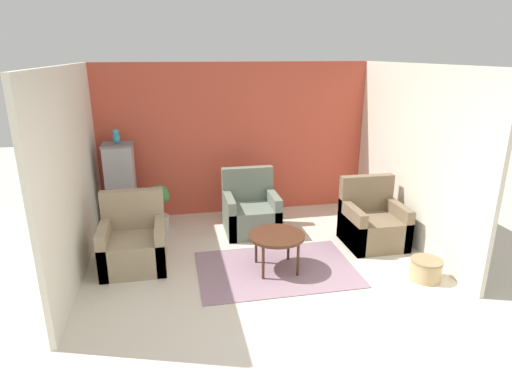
{
  "coord_description": "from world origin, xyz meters",
  "views": [
    {
      "loc": [
        -1.08,
        -3.69,
        2.7
      ],
      "look_at": [
        0.0,
        1.7,
        0.89
      ],
      "focal_mm": 30.0,
      "sensor_mm": 36.0,
      "label": 1
    }
  ],
  "objects_px": {
    "armchair_left": "(134,244)",
    "birdcage": "(121,187)",
    "coffee_table": "(277,238)",
    "wicker_basket": "(426,269)",
    "armchair_middle": "(251,212)",
    "parrot": "(116,137)",
    "potted_plant": "(160,202)",
    "armchair_right": "(372,224)"
  },
  "relations": [
    {
      "from": "armchair_left",
      "to": "birdcage",
      "type": "relative_size",
      "value": 0.7
    },
    {
      "from": "coffee_table",
      "to": "wicker_basket",
      "type": "distance_m",
      "value": 1.88
    },
    {
      "from": "armchair_middle",
      "to": "parrot",
      "type": "distance_m",
      "value": 2.35
    },
    {
      "from": "armchair_left",
      "to": "birdcage",
      "type": "distance_m",
      "value": 1.45
    },
    {
      "from": "coffee_table",
      "to": "potted_plant",
      "type": "relative_size",
      "value": 1.0
    },
    {
      "from": "armchair_left",
      "to": "parrot",
      "type": "bearing_deg",
      "value": 100.2
    },
    {
      "from": "armchair_left",
      "to": "wicker_basket",
      "type": "bearing_deg",
      "value": -16.97
    },
    {
      "from": "armchair_left",
      "to": "armchair_right",
      "type": "height_order",
      "value": "same"
    },
    {
      "from": "coffee_table",
      "to": "armchair_right",
      "type": "xyz_separation_m",
      "value": [
        1.57,
        0.51,
        -0.15
      ]
    },
    {
      "from": "armchair_middle",
      "to": "potted_plant",
      "type": "relative_size",
      "value": 1.34
    },
    {
      "from": "parrot",
      "to": "wicker_basket",
      "type": "bearing_deg",
      "value": -32.9
    },
    {
      "from": "coffee_table",
      "to": "armchair_left",
      "type": "height_order",
      "value": "armchair_left"
    },
    {
      "from": "coffee_table",
      "to": "armchair_middle",
      "type": "height_order",
      "value": "armchair_middle"
    },
    {
      "from": "armchair_left",
      "to": "armchair_right",
      "type": "bearing_deg",
      "value": 0.57
    },
    {
      "from": "coffee_table",
      "to": "potted_plant",
      "type": "bearing_deg",
      "value": 130.9
    },
    {
      "from": "parrot",
      "to": "potted_plant",
      "type": "xyz_separation_m",
      "value": [
        0.57,
        -0.14,
        -1.04
      ]
    },
    {
      "from": "armchair_right",
      "to": "armchair_middle",
      "type": "distance_m",
      "value": 1.85
    },
    {
      "from": "coffee_table",
      "to": "armchair_middle",
      "type": "xyz_separation_m",
      "value": [
        -0.09,
        1.32,
        -0.15
      ]
    },
    {
      "from": "armchair_right",
      "to": "potted_plant",
      "type": "xyz_separation_m",
      "value": [
        -3.05,
        1.2,
        0.13
      ]
    },
    {
      "from": "armchair_left",
      "to": "armchair_right",
      "type": "relative_size",
      "value": 1.0
    },
    {
      "from": "birdcage",
      "to": "potted_plant",
      "type": "height_order",
      "value": "birdcage"
    },
    {
      "from": "armchair_right",
      "to": "armchair_middle",
      "type": "xyz_separation_m",
      "value": [
        -1.66,
        0.81,
        0.0
      ]
    },
    {
      "from": "birdcage",
      "to": "wicker_basket",
      "type": "relative_size",
      "value": 3.53
    },
    {
      "from": "armchair_left",
      "to": "parrot",
      "type": "height_order",
      "value": "parrot"
    },
    {
      "from": "birdcage",
      "to": "potted_plant",
      "type": "distance_m",
      "value": 0.64
    },
    {
      "from": "parrot",
      "to": "potted_plant",
      "type": "distance_m",
      "value": 1.19
    },
    {
      "from": "parrot",
      "to": "birdcage",
      "type": "bearing_deg",
      "value": -90.0
    },
    {
      "from": "armchair_left",
      "to": "parrot",
      "type": "distance_m",
      "value": 1.83
    },
    {
      "from": "coffee_table",
      "to": "birdcage",
      "type": "distance_m",
      "value": 2.77
    },
    {
      "from": "armchair_right",
      "to": "birdcage",
      "type": "distance_m",
      "value": 3.88
    },
    {
      "from": "wicker_basket",
      "to": "parrot",
      "type": "bearing_deg",
      "value": 147.1
    },
    {
      "from": "coffee_table",
      "to": "potted_plant",
      "type": "xyz_separation_m",
      "value": [
        -1.48,
        1.71,
        -0.01
      ]
    },
    {
      "from": "armchair_left",
      "to": "potted_plant",
      "type": "relative_size",
      "value": 1.34
    },
    {
      "from": "armchair_right",
      "to": "parrot",
      "type": "bearing_deg",
      "value": 159.65
    },
    {
      "from": "potted_plant",
      "to": "wicker_basket",
      "type": "xyz_separation_m",
      "value": [
        3.24,
        -2.32,
        -0.29
      ]
    },
    {
      "from": "armchair_right",
      "to": "wicker_basket",
      "type": "distance_m",
      "value": 1.15
    },
    {
      "from": "wicker_basket",
      "to": "armchair_right",
      "type": "bearing_deg",
      "value": 99.36
    },
    {
      "from": "armchair_right",
      "to": "armchair_middle",
      "type": "relative_size",
      "value": 1.0
    },
    {
      "from": "birdcage",
      "to": "wicker_basket",
      "type": "bearing_deg",
      "value": -32.88
    },
    {
      "from": "parrot",
      "to": "potted_plant",
      "type": "bearing_deg",
      "value": -14.09
    },
    {
      "from": "potted_plant",
      "to": "wicker_basket",
      "type": "relative_size",
      "value": 1.85
    },
    {
      "from": "birdcage",
      "to": "parrot",
      "type": "bearing_deg",
      "value": 90.0
    }
  ]
}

